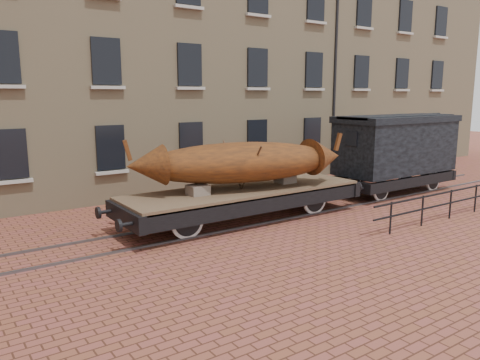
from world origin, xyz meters
TOP-DOWN VIEW (x-y plane):
  - ground at (0.00, 0.00)m, footprint 90.00×90.00m
  - warehouse_cream at (3.00, 9.99)m, footprint 40.00×10.19m
  - rail_track at (0.00, 0.00)m, footprint 30.00×1.52m
  - fence at (7.80, -3.80)m, footprint 11.20×0.06m
  - flatcar_wagon at (0.25, 0.00)m, footprint 9.41×2.55m
  - iron_boat at (0.13, 0.00)m, footprint 7.50×3.62m
  - goods_van at (8.19, -0.00)m, footprint 6.46×2.35m

SIDE VIEW (x-z plane):
  - ground at x=0.00m, z-range 0.00..0.00m
  - rail_track at x=0.00m, z-range 0.00..0.06m
  - fence at x=7.80m, z-range 0.17..1.17m
  - flatcar_wagon at x=0.25m, z-range 0.18..1.60m
  - iron_boat at x=0.13m, z-range 1.12..2.89m
  - goods_van at x=8.19m, z-range 0.42..3.76m
  - warehouse_cream at x=3.00m, z-range 0.00..14.00m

